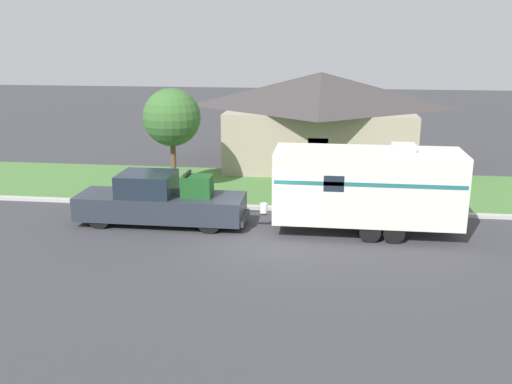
% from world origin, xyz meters
% --- Properties ---
extents(ground_plane, '(120.00, 120.00, 0.00)m').
position_xyz_m(ground_plane, '(0.00, 0.00, 0.00)').
color(ground_plane, '#38383D').
extents(curb_strip, '(80.00, 0.30, 0.14)m').
position_xyz_m(curb_strip, '(0.00, 3.75, 0.07)').
color(curb_strip, '#ADADA8').
rests_on(curb_strip, ground_plane).
extents(lawn_strip, '(80.00, 7.00, 0.03)m').
position_xyz_m(lawn_strip, '(0.00, 7.40, 0.01)').
color(lawn_strip, '#477538').
rests_on(lawn_strip, ground_plane).
extents(house_across_street, '(10.56, 8.03, 5.09)m').
position_xyz_m(house_across_street, '(1.85, 12.87, 2.64)').
color(house_across_street, gray).
rests_on(house_across_street, ground_plane).
extents(pickup_truck, '(6.49, 1.94, 2.08)m').
position_xyz_m(pickup_truck, '(-3.95, 1.37, 0.89)').
color(pickup_truck, black).
rests_on(pickup_truck, ground_plane).
extents(travel_trailer, '(7.60, 2.33, 3.35)m').
position_xyz_m(travel_trailer, '(3.79, 1.37, 1.78)').
color(travel_trailer, black).
rests_on(travel_trailer, ground_plane).
extents(mailbox, '(0.48, 0.20, 1.31)m').
position_xyz_m(mailbox, '(-6.13, 4.88, 1.00)').
color(mailbox, brown).
rests_on(mailbox, ground_plane).
extents(tree_in_yard, '(2.59, 2.59, 4.77)m').
position_xyz_m(tree_in_yard, '(-4.64, 5.89, 3.46)').
color(tree_in_yard, brown).
rests_on(tree_in_yard, ground_plane).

